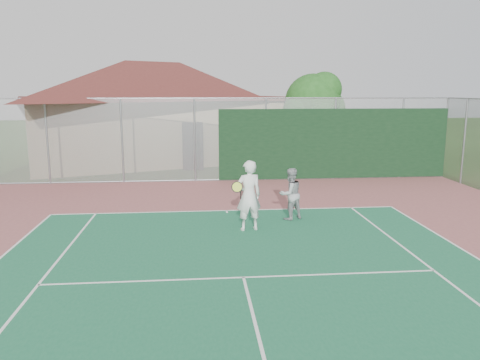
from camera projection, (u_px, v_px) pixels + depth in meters
name	position (u px, v px, depth m)	size (l,w,h in m)	color
back_fence	(268.00, 142.00, 19.89)	(20.08, 0.11, 3.53)	gray
clubhouse	(153.00, 101.00, 26.27)	(16.95, 13.96, 6.29)	tan
bleachers	(82.00, 157.00, 23.05)	(3.57, 2.70, 1.13)	maroon
tree	(314.00, 104.00, 24.19)	(3.41, 3.23, 4.75)	#332112
player_white_front	(249.00, 196.00, 12.78)	(0.92, 0.74, 1.95)	silver
player_grey_back	(290.00, 195.00, 13.91)	(0.93, 0.85, 1.55)	#97999C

